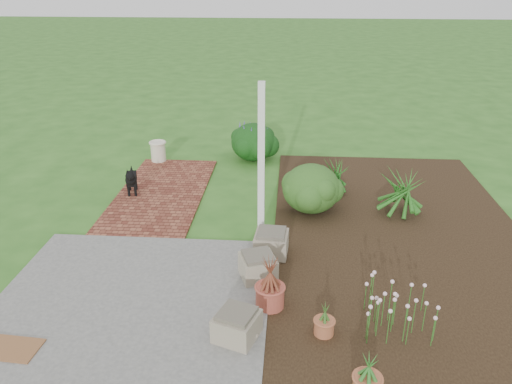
# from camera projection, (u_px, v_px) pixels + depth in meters

# --- Properties ---
(ground) EXTENTS (80.00, 80.00, 0.00)m
(ground) POSITION_uv_depth(u_px,v_px,m) (241.00, 243.00, 7.78)
(ground) COLOR #2C5F1E
(ground) RESTS_ON ground
(concrete_patio) EXTENTS (3.50, 3.50, 0.04)m
(concrete_patio) POSITION_uv_depth(u_px,v_px,m) (129.00, 307.00, 6.26)
(concrete_patio) COLOR #5D5D5B
(concrete_patio) RESTS_ON ground
(brick_path) EXTENTS (1.60, 3.50, 0.04)m
(brick_path) POSITION_uv_depth(u_px,v_px,m) (162.00, 193.00, 9.48)
(brick_path) COLOR #5E291D
(brick_path) RESTS_ON ground
(garden_bed) EXTENTS (4.00, 7.00, 0.03)m
(garden_bed) POSITION_uv_depth(u_px,v_px,m) (398.00, 232.00, 8.07)
(garden_bed) COLOR black
(garden_bed) RESTS_ON ground
(veranda_post) EXTENTS (0.10, 0.10, 2.50)m
(veranda_post) POSITION_uv_depth(u_px,v_px,m) (261.00, 166.00, 7.35)
(veranda_post) COLOR white
(veranda_post) RESTS_ON ground
(stone_trough_near) EXTENTS (0.58, 0.58, 0.30)m
(stone_trough_near) POSITION_uv_depth(u_px,v_px,m) (237.00, 326.00, 5.67)
(stone_trough_near) COLOR gray
(stone_trough_near) RESTS_ON concrete_patio
(stone_trough_mid) EXTENTS (0.58, 0.58, 0.30)m
(stone_trough_mid) POSITION_uv_depth(u_px,v_px,m) (258.00, 267.00, 6.80)
(stone_trough_mid) COLOR gray
(stone_trough_mid) RESTS_ON concrete_patio
(stone_trough_far) EXTENTS (0.51, 0.51, 0.32)m
(stone_trough_far) POSITION_uv_depth(u_px,v_px,m) (271.00, 244.00, 7.36)
(stone_trough_far) COLOR gray
(stone_trough_far) RESTS_ON concrete_patio
(coir_doormat) EXTENTS (0.64, 0.43, 0.02)m
(coir_doormat) POSITION_uv_depth(u_px,v_px,m) (12.00, 348.00, 5.54)
(coir_doormat) COLOR brown
(coir_doormat) RESTS_ON concrete_patio
(black_dog) EXTENTS (0.28, 0.59, 0.51)m
(black_dog) POSITION_uv_depth(u_px,v_px,m) (131.00, 179.00, 9.27)
(black_dog) COLOR black
(black_dog) RESTS_ON brick_path
(cream_ceramic_urn) EXTENTS (0.41, 0.41, 0.43)m
(cream_ceramic_urn) POSITION_uv_depth(u_px,v_px,m) (158.00, 151.00, 10.95)
(cream_ceramic_urn) COLOR beige
(cream_ceramic_urn) RESTS_ON brick_path
(evergreen_shrub) EXTENTS (1.26, 1.26, 0.85)m
(evergreen_shrub) POSITION_uv_depth(u_px,v_px,m) (311.00, 187.00, 8.63)
(evergreen_shrub) COLOR #144017
(evergreen_shrub) RESTS_ON garden_bed
(agapanthus_clump_back) EXTENTS (1.20, 1.20, 0.91)m
(agapanthus_clump_back) POSITION_uv_depth(u_px,v_px,m) (401.00, 189.00, 8.49)
(agapanthus_clump_back) COLOR #173D0F
(agapanthus_clump_back) RESTS_ON garden_bed
(agapanthus_clump_front) EXTENTS (1.06, 1.06, 0.73)m
(agapanthus_clump_front) POSITION_uv_depth(u_px,v_px,m) (333.00, 174.00, 9.37)
(agapanthus_clump_front) COLOR #0C410D
(agapanthus_clump_front) RESTS_ON garden_bed
(pink_flower_patch) EXTENTS (1.11, 1.11, 0.56)m
(pink_flower_patch) POSITION_uv_depth(u_px,v_px,m) (397.00, 306.00, 5.82)
(pink_flower_patch) COLOR #113D0F
(pink_flower_patch) RESTS_ON garden_bed
(terracotta_pot_bronze) EXTENTS (0.41, 0.41, 0.29)m
(terracotta_pot_bronze) POSITION_uv_depth(u_px,v_px,m) (270.00, 296.00, 6.22)
(terracotta_pot_bronze) COLOR #A24636
(terracotta_pot_bronze) RESTS_ON garden_bed
(terracotta_pot_small_left) EXTENTS (0.24, 0.24, 0.19)m
(terracotta_pot_small_left) POSITION_uv_depth(u_px,v_px,m) (324.00, 327.00, 5.76)
(terracotta_pot_small_left) COLOR #A35937
(terracotta_pot_small_left) RESTS_ON garden_bed
(purple_flowering_bush) EXTENTS (1.23, 1.23, 0.84)m
(purple_flowering_bush) POSITION_uv_depth(u_px,v_px,m) (253.00, 141.00, 11.09)
(purple_flowering_bush) COLOR black
(purple_flowering_bush) RESTS_ON ground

